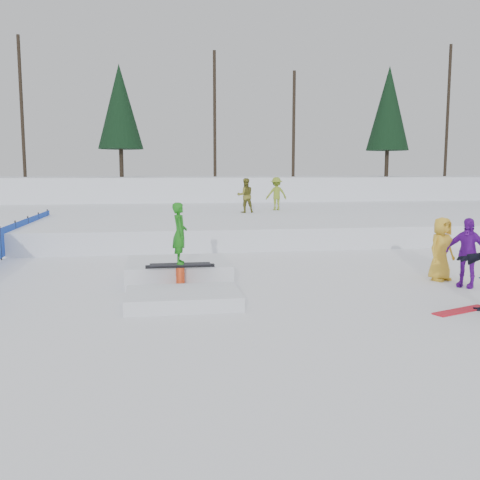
{
  "coord_description": "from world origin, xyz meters",
  "views": [
    {
      "loc": [
        -1.57,
        -11.21,
        2.83
      ],
      "look_at": [
        0.5,
        2.0,
        1.1
      ],
      "focal_mm": 40.0,
      "sensor_mm": 36.0,
      "label": 1
    }
  ],
  "objects": [
    {
      "name": "snow_midrise",
      "position": [
        0.0,
        16.0,
        0.4
      ],
      "size": [
        50.0,
        18.0,
        0.8
      ],
      "primitive_type": "cube",
      "color": "white",
      "rests_on": "ground"
    },
    {
      "name": "ground",
      "position": [
        0.0,
        0.0,
        0.0
      ],
      "size": [
        120.0,
        120.0,
        0.0
      ],
      "primitive_type": "plane",
      "color": "white"
    },
    {
      "name": "safety_fence",
      "position": [
        -6.5,
        6.6,
        0.55
      ],
      "size": [
        0.05,
        16.0,
        1.1
      ],
      "color": "#183FB6",
      "rests_on": "ground"
    },
    {
      "name": "treeline",
      "position": [
        6.18,
        28.28,
        7.45
      ],
      "size": [
        40.24,
        4.22,
        10.5
      ],
      "color": "black",
      "rests_on": "snow_berm"
    },
    {
      "name": "spectator_yellow",
      "position": [
        5.7,
        1.5,
        0.83
      ],
      "size": [
        0.95,
        0.79,
        1.65
      ],
      "primitive_type": "imported",
      "rotation": [
        0.0,
        0.0,
        0.39
      ],
      "color": "gold",
      "rests_on": "ground"
    },
    {
      "name": "spectator_purple",
      "position": [
        5.9,
        0.66,
        0.85
      ],
      "size": [
        0.97,
        1.03,
        1.71
      ],
      "primitive_type": "imported",
      "rotation": [
        0.0,
        0.0,
        -0.85
      ],
      "color": "#6B11A4",
      "rests_on": "ground"
    },
    {
      "name": "loose_board_red",
      "position": [
        4.5,
        -1.46,
        0.01
      ],
      "size": [
        1.41,
        0.76,
        0.03
      ],
      "primitive_type": "cube",
      "rotation": [
        0.0,
        0.0,
        0.36
      ],
      "color": "red",
      "rests_on": "ground"
    },
    {
      "name": "jib_rail_feature",
      "position": [
        -1.05,
        1.7,
        0.3
      ],
      "size": [
        2.6,
        4.4,
        2.11
      ],
      "color": "white",
      "rests_on": "ground"
    },
    {
      "name": "walker_ygreen",
      "position": [
        4.62,
        16.04,
        1.66
      ],
      "size": [
        1.15,
        0.71,
        1.71
      ],
      "primitive_type": "imported",
      "rotation": [
        0.0,
        0.0,
        3.21
      ],
      "color": "olive",
      "rests_on": "snow_midrise"
    },
    {
      "name": "walker_olive",
      "position": [
        2.74,
        14.61,
        1.64
      ],
      "size": [
        0.87,
        0.71,
        1.68
      ],
      "primitive_type": "imported",
      "rotation": [
        0.0,
        0.0,
        3.23
      ],
      "color": "olive",
      "rests_on": "snow_midrise"
    },
    {
      "name": "snow_berm",
      "position": [
        0.0,
        30.0,
        1.2
      ],
      "size": [
        60.0,
        14.0,
        2.4
      ],
      "primitive_type": "cube",
      "color": "white",
      "rests_on": "ground"
    }
  ]
}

